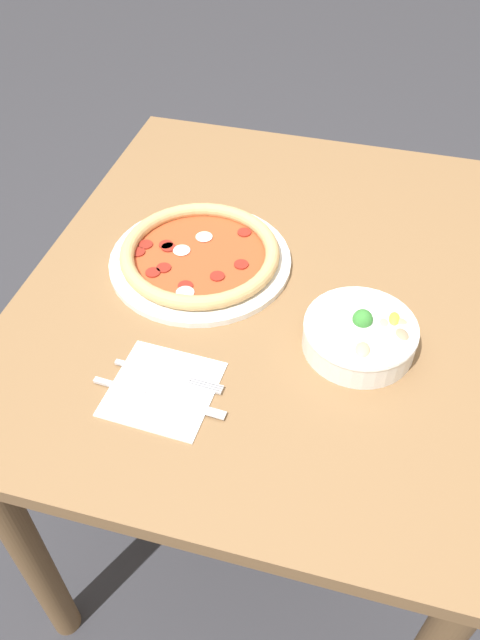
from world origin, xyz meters
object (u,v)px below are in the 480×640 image
fork (167,375)px  knife (153,396)px  bowl (360,333)px  pizza (200,256)px

fork → knife: size_ratio=0.84×
bowl → pizza: bearing=-112.8°
bowl → fork: (0.14, -0.27, -0.02)m
bowl → fork: size_ratio=1.02×
bowl → knife: 0.34m
pizza → bowl: bowl is taller
pizza → fork: size_ratio=1.87×
knife → bowl: bearing=36.7°
pizza → bowl: size_ratio=1.84×
bowl → knife: bowl is taller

